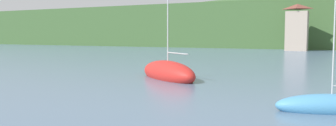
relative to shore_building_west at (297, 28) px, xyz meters
The scene contains 4 objects.
wooded_hillside 50.14m from the shore_building_west, 82.88° to the left, with size 352.00×75.40×29.80m.
shore_building_west is the anchor object (origin of this frame).
sailboat_mid_4 59.32m from the shore_building_west, 92.46° to the right, with size 7.88×6.49×11.34m.
sailboat_mid_5 67.85m from the shore_building_west, 81.22° to the right, with size 5.42×3.23×6.41m.
Camera 1 is at (11.03, 31.59, 3.69)m, focal length 37.65 mm.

